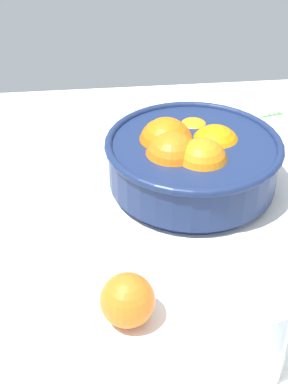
% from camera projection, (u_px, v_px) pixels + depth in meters
% --- Properties ---
extents(ground_plane, '(1.13, 0.88, 0.03)m').
position_uv_depth(ground_plane, '(147.00, 219.00, 0.81)').
color(ground_plane, white).
extents(fruit_bowl, '(0.27, 0.27, 0.11)m').
position_uv_depth(fruit_bowl, '(191.00, 159.00, 0.82)').
color(fruit_bowl, navy).
rests_on(fruit_bowl, ground_plane).
extents(juice_glass, '(0.07, 0.07, 0.11)m').
position_uv_depth(juice_glass, '(253.00, 336.00, 0.55)').
color(juice_glass, white).
rests_on(juice_glass, ground_plane).
extents(loose_orange_0, '(0.06, 0.06, 0.06)m').
position_uv_depth(loose_orange_0, '(127.00, 300.00, 0.61)').
color(loose_orange_0, orange).
rests_on(loose_orange_0, ground_plane).
extents(herb_sprig_1, '(0.05, 0.02, 0.01)m').
position_uv_depth(herb_sprig_1, '(273.00, 114.00, 1.05)').
color(herb_sprig_1, '#428B3D').
rests_on(herb_sprig_1, ground_plane).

